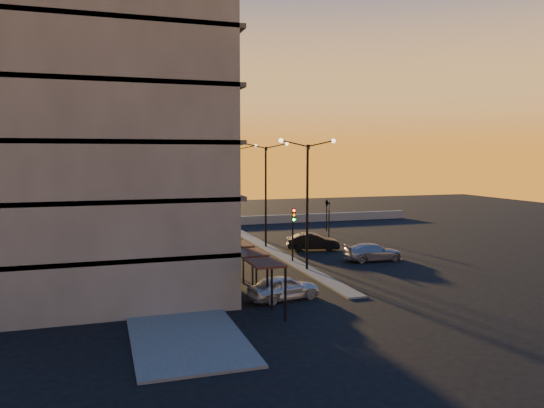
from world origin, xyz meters
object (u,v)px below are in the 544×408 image
(streetlamp_mid, at_px, (266,186))
(traffic_light_main, at_px, (293,226))
(car_hatchback, at_px, (284,287))
(car_sedan, at_px, (313,242))
(car_wagon, at_px, (373,252))

(streetlamp_mid, xyz_separation_m, traffic_light_main, (0.00, -7.13, -2.70))
(car_hatchback, distance_m, car_sedan, 16.23)
(car_wagon, bearing_deg, streetlamp_mid, 40.26)
(car_sedan, bearing_deg, streetlamp_mid, 69.29)
(streetlamp_mid, bearing_deg, car_hatchback, -103.92)
(traffic_light_main, relative_size, car_hatchback, 1.00)
(car_hatchback, xyz_separation_m, car_sedan, (7.71, 14.28, 0.03))
(streetlamp_mid, distance_m, car_wagon, 11.51)
(traffic_light_main, bearing_deg, car_wagon, -10.00)
(streetlamp_mid, relative_size, traffic_light_main, 2.24)
(car_sedan, distance_m, car_wagon, 6.37)
(streetlamp_mid, relative_size, car_hatchback, 2.24)
(car_sedan, xyz_separation_m, car_wagon, (2.80, -5.72, -0.07))
(car_wagon, bearing_deg, car_hatchback, 131.84)
(streetlamp_mid, relative_size, car_sedan, 2.09)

